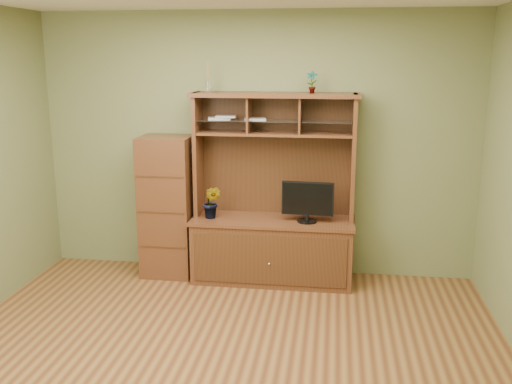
# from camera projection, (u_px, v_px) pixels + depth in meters

# --- Properties ---
(room) EXTENTS (4.54, 4.04, 2.74)m
(room) POSITION_uv_depth(u_px,v_px,m) (217.00, 189.00, 3.97)
(room) COLOR #583019
(room) RESTS_ON ground
(media_hutch) EXTENTS (1.66, 0.61, 1.90)m
(media_hutch) POSITION_uv_depth(u_px,v_px,m) (273.00, 230.00, 5.80)
(media_hutch) COLOR #422013
(media_hutch) RESTS_ON room
(monitor) EXTENTS (0.51, 0.20, 0.40)m
(monitor) POSITION_uv_depth(u_px,v_px,m) (307.00, 201.00, 5.59)
(monitor) COLOR black
(monitor) RESTS_ON media_hutch
(orchid_plant) EXTENTS (0.21, 0.18, 0.33)m
(orchid_plant) POSITION_uv_depth(u_px,v_px,m) (212.00, 202.00, 5.73)
(orchid_plant) COLOR #28561D
(orchid_plant) RESTS_ON media_hutch
(top_plant) EXTENTS (0.12, 0.09, 0.21)m
(top_plant) POSITION_uv_depth(u_px,v_px,m) (312.00, 82.00, 5.48)
(top_plant) COLOR #275C20
(top_plant) RESTS_ON media_hutch
(reed_diffuser) EXTENTS (0.06, 0.06, 0.30)m
(reed_diffuser) POSITION_uv_depth(u_px,v_px,m) (208.00, 80.00, 5.61)
(reed_diffuser) COLOR silver
(reed_diffuser) RESTS_ON media_hutch
(magazines) EXTENTS (0.60, 0.21, 0.04)m
(magazines) POSITION_uv_depth(u_px,v_px,m) (233.00, 118.00, 5.66)
(magazines) COLOR #B8B8BE
(magazines) RESTS_ON media_hutch
(side_cabinet) EXTENTS (0.52, 0.47, 1.46)m
(side_cabinet) POSITION_uv_depth(u_px,v_px,m) (168.00, 206.00, 5.91)
(side_cabinet) COLOR #422013
(side_cabinet) RESTS_ON room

